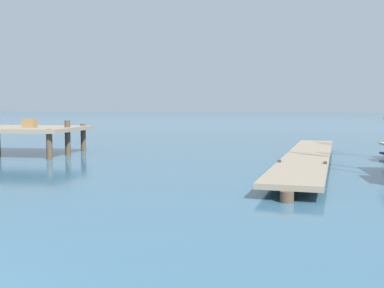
{
  "coord_description": "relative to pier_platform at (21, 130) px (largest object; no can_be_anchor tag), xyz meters",
  "views": [
    {
      "loc": [
        5.81,
        -3.32,
        2.47
      ],
      "look_at": [
        1.84,
        9.37,
        1.4
      ],
      "focal_mm": 43.89,
      "sensor_mm": 36.0,
      "label": 1
    }
  ],
  "objects": [
    {
      "name": "pier_platform",
      "position": [
        0.0,
        0.0,
        0.0
      ],
      "size": [
        6.64,
        5.53,
        1.85
      ],
      "color": "gray",
      "rests_on": "ground"
    },
    {
      "name": "floating_dock",
      "position": [
        14.43,
        -0.03,
        -0.9
      ],
      "size": [
        1.84,
        16.87,
        0.53
      ],
      "color": "gray",
      "rests_on": "ground"
    }
  ]
}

